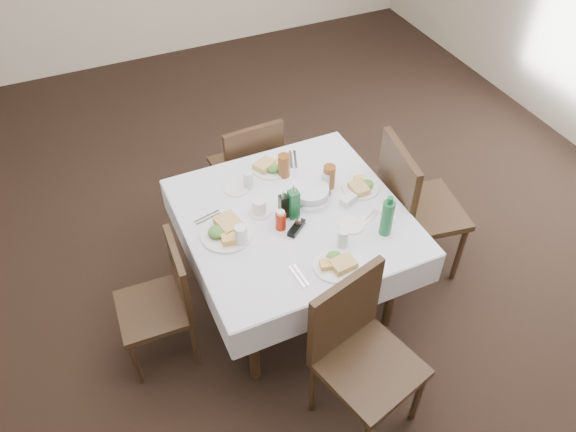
% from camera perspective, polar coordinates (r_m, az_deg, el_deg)
% --- Properties ---
extents(ground_plane, '(7.00, 7.00, 0.00)m').
position_cam_1_polar(ground_plane, '(3.97, -0.30, -5.99)').
color(ground_plane, black).
extents(room_shell, '(6.04, 7.04, 2.80)m').
position_cam_1_polar(room_shell, '(2.88, -0.43, 16.53)').
color(room_shell, beige).
rests_on(room_shell, ground).
extents(dining_table, '(1.28, 1.28, 0.76)m').
position_cam_1_polar(dining_table, '(3.35, 0.52, -0.87)').
color(dining_table, black).
rests_on(dining_table, ground).
extents(chair_north, '(0.45, 0.45, 0.90)m').
position_cam_1_polar(chair_north, '(4.03, -3.95, 5.15)').
color(chair_north, black).
rests_on(chair_north, ground).
extents(chair_south, '(0.57, 0.57, 0.98)m').
position_cam_1_polar(chair_south, '(2.97, 7.12, -12.98)').
color(chair_south, black).
rests_on(chair_south, ground).
extents(chair_east, '(0.56, 0.56, 1.04)m').
position_cam_1_polar(chair_east, '(3.70, 12.36, 1.33)').
color(chair_east, black).
rests_on(chair_east, ground).
extents(chair_west, '(0.42, 0.42, 0.85)m').
position_cam_1_polar(chair_west, '(3.31, -12.31, -8.02)').
color(chair_west, black).
rests_on(chair_west, ground).
extents(meal_north, '(0.24, 0.24, 0.05)m').
position_cam_1_polar(meal_north, '(3.59, -1.84, 5.04)').
color(meal_north, white).
rests_on(meal_north, dining_table).
extents(meal_south, '(0.24, 0.24, 0.05)m').
position_cam_1_polar(meal_south, '(3.01, 4.98, -4.83)').
color(meal_south, white).
rests_on(meal_south, dining_table).
extents(meal_east, '(0.23, 0.23, 0.05)m').
position_cam_1_polar(meal_east, '(3.47, 7.41, 3.00)').
color(meal_east, white).
rests_on(meal_east, dining_table).
extents(meal_west, '(0.30, 0.30, 0.07)m').
position_cam_1_polar(meal_west, '(3.18, -6.33, -1.50)').
color(meal_west, white).
rests_on(meal_west, dining_table).
extents(side_plate_a, '(0.15, 0.15, 0.01)m').
position_cam_1_polar(side_plate_a, '(3.46, -5.28, 2.78)').
color(side_plate_a, white).
rests_on(side_plate_a, dining_table).
extents(side_plate_b, '(0.14, 0.14, 0.01)m').
position_cam_1_polar(side_plate_b, '(3.24, 6.46, -0.95)').
color(side_plate_b, white).
rests_on(side_plate_b, dining_table).
extents(water_n, '(0.06, 0.06, 0.12)m').
position_cam_1_polar(water_n, '(3.44, -4.04, 3.70)').
color(water_n, silver).
rests_on(water_n, dining_table).
extents(water_s, '(0.06, 0.06, 0.11)m').
position_cam_1_polar(water_s, '(3.09, 5.59, -2.29)').
color(water_s, silver).
rests_on(water_s, dining_table).
extents(water_e, '(0.06, 0.06, 0.12)m').
position_cam_1_polar(water_e, '(3.44, 3.97, 3.66)').
color(water_e, silver).
rests_on(water_e, dining_table).
extents(water_w, '(0.07, 0.07, 0.13)m').
position_cam_1_polar(water_w, '(3.09, -4.77, -2.01)').
color(water_w, silver).
rests_on(water_w, dining_table).
extents(iced_tea_a, '(0.07, 0.07, 0.16)m').
position_cam_1_polar(iced_tea_a, '(3.51, -0.40, 5.14)').
color(iced_tea_a, brown).
rests_on(iced_tea_a, dining_table).
extents(iced_tea_b, '(0.08, 0.08, 0.16)m').
position_cam_1_polar(iced_tea_b, '(3.43, 4.19, 3.99)').
color(iced_tea_b, brown).
rests_on(iced_tea_b, dining_table).
extents(bread_basket, '(0.25, 0.25, 0.08)m').
position_cam_1_polar(bread_basket, '(3.36, 2.28, 2.25)').
color(bread_basket, silver).
rests_on(bread_basket, dining_table).
extents(oil_cruet_dark, '(0.05, 0.05, 0.20)m').
position_cam_1_polar(oil_cruet_dark, '(3.22, -0.47, 1.07)').
color(oil_cruet_dark, black).
rests_on(oil_cruet_dark, dining_table).
extents(oil_cruet_green, '(0.06, 0.06, 0.24)m').
position_cam_1_polar(oil_cruet_green, '(3.21, 0.56, 1.31)').
color(oil_cruet_green, '#196434').
rests_on(oil_cruet_green, dining_table).
extents(ketchup_bottle, '(0.06, 0.06, 0.13)m').
position_cam_1_polar(ketchup_bottle, '(3.17, -0.75, -0.44)').
color(ketchup_bottle, '#AC1C07').
rests_on(ketchup_bottle, dining_table).
extents(salt_shaker, '(0.03, 0.03, 0.07)m').
position_cam_1_polar(salt_shaker, '(3.21, -0.90, -0.40)').
color(salt_shaker, white).
rests_on(salt_shaker, dining_table).
extents(pepper_shaker, '(0.03, 0.03, 0.07)m').
position_cam_1_polar(pepper_shaker, '(3.19, 1.03, -0.67)').
color(pepper_shaker, '#463221').
rests_on(pepper_shaker, dining_table).
extents(coffee_mug, '(0.13, 0.13, 0.10)m').
position_cam_1_polar(coffee_mug, '(3.27, -2.92, 0.92)').
color(coffee_mug, white).
rests_on(coffee_mug, dining_table).
extents(sunglasses, '(0.14, 0.12, 0.03)m').
position_cam_1_polar(sunglasses, '(3.19, 0.86, -1.21)').
color(sunglasses, black).
rests_on(sunglasses, dining_table).
extents(green_bottle, '(0.07, 0.07, 0.27)m').
position_cam_1_polar(green_bottle, '(3.15, 10.04, -0.14)').
color(green_bottle, '#196434').
rests_on(green_bottle, dining_table).
extents(sugar_caddy, '(0.11, 0.09, 0.05)m').
position_cam_1_polar(sugar_caddy, '(3.36, 6.13, 1.63)').
color(sugar_caddy, white).
rests_on(sugar_caddy, dining_table).
extents(cutlery_n, '(0.11, 0.19, 0.01)m').
position_cam_1_polar(cutlery_n, '(3.67, 0.52, 5.76)').
color(cutlery_n, silver).
rests_on(cutlery_n, dining_table).
extents(cutlery_s, '(0.05, 0.17, 0.01)m').
position_cam_1_polar(cutlery_s, '(2.96, 1.12, -6.10)').
color(cutlery_s, silver).
rests_on(cutlery_s, dining_table).
extents(cutlery_e, '(0.18, 0.11, 0.01)m').
position_cam_1_polar(cutlery_e, '(3.29, 8.13, -0.22)').
color(cutlery_e, silver).
rests_on(cutlery_e, dining_table).
extents(cutlery_w, '(0.17, 0.08, 0.01)m').
position_cam_1_polar(cutlery_w, '(3.30, -8.14, -0.16)').
color(cutlery_w, silver).
rests_on(cutlery_w, dining_table).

